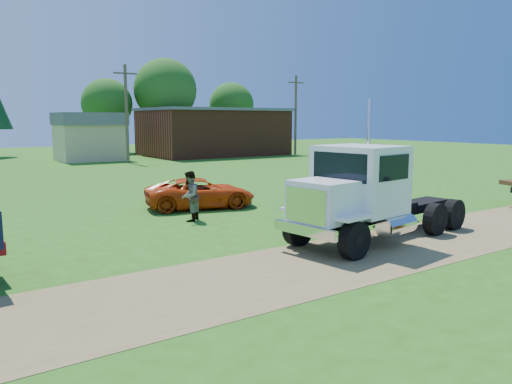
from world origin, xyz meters
TOP-DOWN VIEW (x-y plane):
  - ground at (0.00, 0.00)m, footprint 140.00×140.00m
  - dirt_track at (0.00, 0.00)m, footprint 120.00×4.20m
  - white_semi_tractor at (1.36, 1.05)m, footprint 7.96×3.52m
  - orange_pickup at (0.15, 9.82)m, footprint 5.36×3.45m
  - spectator_b at (-1.61, 7.41)m, footprint 1.22×1.21m
  - brick_building at (18.00, 40.00)m, footprint 15.40×10.40m
  - tan_shed at (4.00, 40.00)m, footprint 6.20×5.40m
  - utility_poles at (6.00, 35.00)m, footprint 42.20×0.28m
  - tree_row at (5.23, 49.95)m, footprint 54.64×11.15m

SIDE VIEW (x-z plane):
  - ground at x=0.00m, z-range 0.00..0.00m
  - dirt_track at x=0.00m, z-range 0.00..0.01m
  - orange_pickup at x=0.15m, z-range 0.00..1.38m
  - spectator_b at x=-1.61m, z-range 0.00..1.99m
  - white_semi_tractor at x=1.36m, z-range -0.75..3.96m
  - tan_shed at x=4.00m, z-range 0.07..4.77m
  - brick_building at x=18.00m, z-range 0.01..5.31m
  - utility_poles at x=6.00m, z-range 0.21..9.21m
  - tree_row at x=5.23m, z-range 0.80..12.42m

